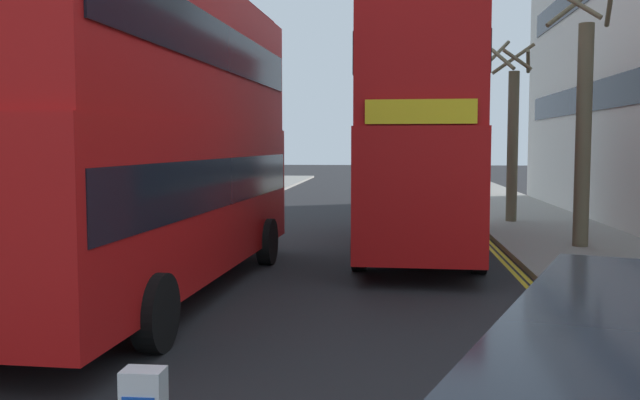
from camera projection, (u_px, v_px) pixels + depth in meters
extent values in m
cube|color=gray|center=(604.00, 260.00, 15.86)|extent=(4.00, 80.00, 0.14)
cube|color=gray|center=(57.00, 252.00, 17.15)|extent=(4.00, 80.00, 0.14)
cube|color=yellow|center=(527.00, 278.00, 14.09)|extent=(0.10, 56.00, 0.01)
cube|color=yellow|center=(519.00, 278.00, 14.10)|extent=(0.10, 56.00, 0.01)
cube|color=red|center=(158.00, 198.00, 12.46)|extent=(2.95, 10.89, 2.60)
cube|color=red|center=(155.00, 54.00, 12.25)|extent=(2.89, 10.68, 2.50)
cube|color=black|center=(157.00, 182.00, 12.43)|extent=(2.96, 10.46, 0.84)
cube|color=black|center=(155.00, 48.00, 12.24)|extent=(2.94, 10.25, 0.80)
cube|color=yellow|center=(235.00, 121.00, 17.64)|extent=(2.00, 0.14, 0.44)
cylinder|color=black|center=(161.00, 239.00, 16.03)|extent=(0.34, 1.05, 1.04)
cylinder|color=black|center=(267.00, 242.00, 15.68)|extent=(0.34, 1.05, 1.04)
cylinder|color=black|center=(156.00, 313.00, 9.07)|extent=(0.34, 1.05, 1.04)
cube|color=#B20F0F|center=(419.00, 182.00, 17.96)|extent=(2.90, 10.89, 2.60)
cube|color=#B20F0F|center=(420.00, 82.00, 17.76)|extent=(2.84, 10.67, 2.50)
cube|color=black|center=(419.00, 170.00, 17.94)|extent=(2.92, 10.46, 0.84)
cube|color=black|center=(420.00, 78.00, 17.75)|extent=(2.90, 10.24, 0.80)
cube|color=yellow|center=(421.00, 112.00, 12.52)|extent=(2.00, 0.13, 0.44)
cube|color=maroon|center=(420.00, 30.00, 17.65)|extent=(2.61, 9.80, 0.10)
cylinder|color=black|center=(479.00, 249.00, 14.58)|extent=(0.34, 1.05, 1.04)
cylinder|color=black|center=(360.00, 247.00, 14.92)|extent=(0.34, 1.05, 1.04)
cylinder|color=black|center=(459.00, 216.00, 21.19)|extent=(0.34, 1.05, 1.04)
cylinder|color=black|center=(377.00, 215.00, 21.53)|extent=(0.34, 1.05, 1.04)
cylinder|color=#6B6047|center=(583.00, 136.00, 17.39)|extent=(0.38, 0.38, 5.54)
cylinder|color=#6B6047|center=(609.00, 7.00, 16.99)|extent=(0.32, 1.07, 0.79)
cylinder|color=#6B6047|center=(569.00, 9.00, 17.74)|extent=(1.28, 0.73, 1.01)
cylinder|color=#6B6047|center=(580.00, 5.00, 16.73)|extent=(0.97, 0.70, 0.81)
cylinder|color=#6B6047|center=(513.00, 147.00, 23.12)|extent=(0.36, 0.36, 4.96)
cylinder|color=#6B6047|center=(528.00, 61.00, 22.77)|extent=(0.31, 0.92, 0.69)
cylinder|color=#6B6047|center=(513.00, 59.00, 23.56)|extent=(1.42, 0.27, 1.04)
cylinder|color=#6B6047|center=(494.00, 56.00, 23.49)|extent=(1.23, 1.25, 1.20)
cylinder|color=#6B6047|center=(503.00, 59.00, 22.64)|extent=(0.73, 0.97, 0.82)
cylinder|color=#6B6047|center=(517.00, 60.00, 22.44)|extent=(0.97, 0.15, 0.73)
cube|color=black|center=(620.00, 90.00, 20.88)|extent=(0.04, 24.64, 1.00)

